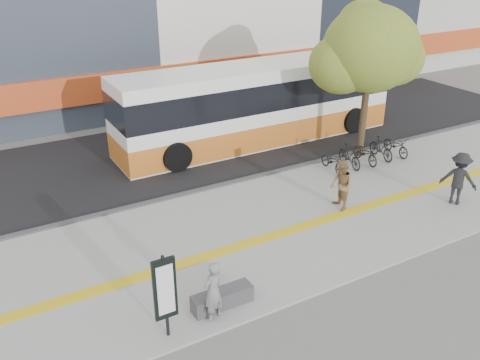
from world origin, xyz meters
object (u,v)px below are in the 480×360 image
bus (257,106)px  pedestrian_tan (341,185)px  street_tree (368,50)px  signboard (165,290)px  pedestrian_dark (459,178)px  bench (222,298)px  seated_woman (213,291)px

bus → pedestrian_tan: (-1.04, -7.13, -0.74)m
bus → pedestrian_tan: bus is taller
street_tree → bus: bearing=127.4°
signboard → street_tree: size_ratio=0.35×
pedestrian_tan → pedestrian_dark: pedestrian_dark is taller
bench → seated_woman: 0.77m
bench → bus: size_ratio=0.12×
bench → seated_woman: (-0.40, -0.31, 0.58)m
signboard → seated_woman: size_ratio=1.36×
bench → pedestrian_dark: size_ratio=0.85×
seated_woman → bus: bearing=-146.9°
bus → pedestrian_dark: bearing=-72.6°
street_tree → pedestrian_tan: street_tree is taller
street_tree → seated_woman: bearing=-148.1°
bench → bus: 12.02m
bench → signboard: signboard is taller
street_tree → pedestrian_dark: bearing=-90.6°
signboard → pedestrian_dark: bearing=6.1°
signboard → pedestrian_tan: size_ratio=1.24×
bus → seated_woman: 12.46m
seated_woman → pedestrian_tan: bearing=-176.1°
seated_woman → pedestrian_tan: pedestrian_tan is taller
pedestrian_dark → bench: bearing=64.4°
signboard → pedestrian_dark: 11.40m
bus → seated_woman: bearing=-126.4°
street_tree → signboard: bearing=-150.9°
bench → bus: (6.97, 9.70, 1.39)m
street_tree → pedestrian_tan: 6.27m
signboard → pedestrian_tan: 8.07m
bench → signboard: size_ratio=0.73×
signboard → bus: bus is taller
bus → bench: bearing=-125.7°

